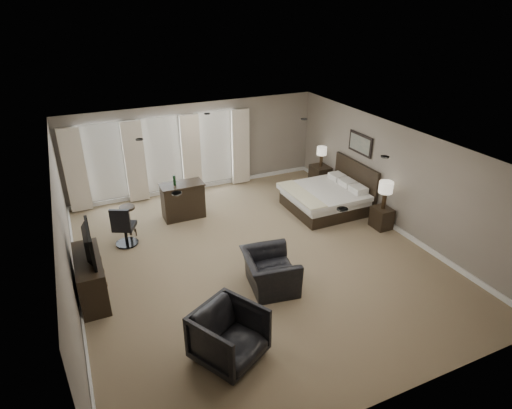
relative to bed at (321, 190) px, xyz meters
name	(u,v)px	position (x,y,z in m)	size (l,w,h in m)	color
room	(255,205)	(-2.58, -1.39, 0.68)	(7.60, 8.60, 2.64)	#7D6B50
window_bay	(163,157)	(-3.58, 2.72, 0.58)	(5.25, 0.20, 2.30)	silver
bed	(321,190)	(0.00, 0.00, 0.00)	(1.96, 1.87, 1.25)	silver
nightstand_near	(382,218)	(0.89, -1.45, -0.35)	(0.40, 0.49, 0.54)	black
nightstand_far	(320,176)	(0.89, 1.45, -0.30)	(0.49, 0.59, 0.65)	black
lamp_near	(385,195)	(0.89, -1.45, 0.27)	(0.35, 0.35, 0.71)	beige
lamp_far	(321,157)	(0.89, 1.45, 0.33)	(0.30, 0.30, 0.61)	beige
wall_art	(360,144)	(1.12, 0.00, 1.13)	(0.04, 0.96, 0.56)	slate
dresser	(91,278)	(-6.03, -1.35, -0.19)	(0.48, 1.50, 0.87)	black
tv	(86,255)	(-6.03, -1.35, 0.32)	(1.09, 0.63, 0.14)	black
armchair_near	(270,266)	(-2.77, -2.50, -0.13)	(1.14, 0.74, 0.99)	black
armchair_far	(229,333)	(-4.18, -3.93, -0.12)	(0.98, 0.92, 1.01)	black
bar_counter	(183,200)	(-3.50, 1.17, -0.14)	(1.10, 0.57, 0.96)	black
bar_stool_left	(129,221)	(-4.96, 0.80, -0.24)	(0.37, 0.37, 0.77)	black
bar_stool_right	(191,201)	(-3.27, 1.22, -0.23)	(0.37, 0.37, 0.78)	black
desk_chair	(124,225)	(-5.12, 0.38, -0.11)	(0.52, 0.52, 1.02)	black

